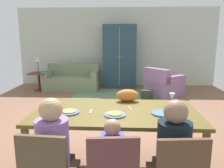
{
  "coord_description": "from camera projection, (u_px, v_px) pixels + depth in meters",
  "views": [
    {
      "loc": [
        0.27,
        -3.97,
        1.61
      ],
      "look_at": [
        0.07,
        -0.17,
        0.85
      ],
      "focal_mm": 35.58,
      "sensor_mm": 36.0,
      "label": 1
    }
  ],
  "objects": [
    {
      "name": "person_child",
      "position": [
        112.0,
        168.0,
        2.07
      ],
      "size": [
        0.22,
        0.3,
        0.92
      ],
      "color": "#3D3C46",
      "rests_on": "ground_plane"
    },
    {
      "name": "knife",
      "position": [
        130.0,
        108.0,
        2.8
      ],
      "size": [
        0.05,
        0.17,
        0.01
      ],
      "primitive_type": "cube",
      "rotation": [
        0.0,
        0.0,
        0.22
      ],
      "color": "silver",
      "rests_on": "dining_table"
    },
    {
      "name": "pizza_near_child",
      "position": [
        115.0,
        113.0,
        2.53
      ],
      "size": [
        0.17,
        0.17,
        0.01
      ],
      "primitive_type": "cylinder",
      "color": "gold",
      "rests_on": "plate_near_child"
    },
    {
      "name": "ground_plane",
      "position": [
        111.0,
        115.0,
        4.87
      ],
      "size": [
        6.92,
        6.54,
        0.02
      ],
      "primitive_type": "cube",
      "color": "brown"
    },
    {
      "name": "area_rug",
      "position": [
        118.0,
        96.0,
        6.41
      ],
      "size": [
        2.6,
        1.8,
        0.01
      ],
      "primitive_type": "cube",
      "color": "slate",
      "rests_on": "ground_plane"
    },
    {
      "name": "book_lower",
      "position": [
        45.0,
        72.0,
        7.06
      ],
      "size": [
        0.22,
        0.16,
        0.03
      ],
      "primitive_type": "cube",
      "color": "brown",
      "rests_on": "side_table"
    },
    {
      "name": "plate_near_man",
      "position": [
        69.0,
        112.0,
        2.62
      ],
      "size": [
        0.25,
        0.25,
        0.02
      ],
      "primitive_type": "cylinder",
      "color": "teal",
      "rests_on": "dining_table"
    },
    {
      "name": "pizza_near_man",
      "position": [
        69.0,
        111.0,
        2.62
      ],
      "size": [
        0.17,
        0.17,
        0.01
      ],
      "primitive_type": "cylinder",
      "color": "#DE9249",
      "rests_on": "plate_near_man"
    },
    {
      "name": "couch",
      "position": [
        72.0,
        80.0,
        7.27
      ],
      "size": [
        1.72,
        0.86,
        0.82
      ],
      "color": "slate",
      "rests_on": "ground_plane"
    },
    {
      "name": "armoire",
      "position": [
        120.0,
        56.0,
        7.53
      ],
      "size": [
        1.1,
        0.59,
        2.1
      ],
      "color": "#243F4E",
      "rests_on": "ground_plane"
    },
    {
      "name": "handbag",
      "position": [
        147.0,
        95.0,
        6.05
      ],
      "size": [
        0.32,
        0.16,
        0.26
      ],
      "primitive_type": "cube",
      "color": "#292A21",
      "rests_on": "ground_plane"
    },
    {
      "name": "person_woman",
      "position": [
        172.0,
        162.0,
        2.03
      ],
      "size": [
        0.3,
        0.41,
        1.11
      ],
      "color": "#323E54",
      "rests_on": "ground_plane"
    },
    {
      "name": "plate_near_woman",
      "position": [
        162.0,
        113.0,
        2.58
      ],
      "size": [
        0.25,
        0.25,
        0.02
      ],
      "primitive_type": "cylinder",
      "color": "teal",
      "rests_on": "dining_table"
    },
    {
      "name": "person_man",
      "position": [
        55.0,
        158.0,
        2.09
      ],
      "size": [
        0.3,
        0.41,
        1.11
      ],
      "color": "#303148",
      "rests_on": "ground_plane"
    },
    {
      "name": "table_lamp",
      "position": [
        38.0,
        59.0,
        6.94
      ],
      "size": [
        0.26,
        0.26,
        0.54
      ],
      "color": "#494838",
      "rests_on": "side_table"
    },
    {
      "name": "back_wall",
      "position": [
        116.0,
        47.0,
        7.86
      ],
      "size": [
        6.92,
        0.1,
        2.7
      ],
      "primitive_type": "cube",
      "color": "beige",
      "rests_on": "ground_plane"
    },
    {
      "name": "book_upper",
      "position": [
        44.0,
        72.0,
        6.95
      ],
      "size": [
        0.22,
        0.16,
        0.03
      ],
      "primitive_type": "cube",
      "color": "#2C597D",
      "rests_on": "book_lower"
    },
    {
      "name": "plate_near_child",
      "position": [
        115.0,
        115.0,
        2.53
      ],
      "size": [
        0.25,
        0.25,
        0.02
      ],
      "primitive_type": "cylinder",
      "color": "#5477A6",
      "rests_on": "dining_table"
    },
    {
      "name": "armchair",
      "position": [
        163.0,
        85.0,
        6.45
      ],
      "size": [
        1.2,
        1.2,
        0.82
      ],
      "color": "gray",
      "rests_on": "ground_plane"
    },
    {
      "name": "wine_glass",
      "position": [
        172.0,
        97.0,
        2.83
      ],
      "size": [
        0.07,
        0.07,
        0.19
      ],
      "color": "silver",
      "rests_on": "dining_table"
    },
    {
      "name": "cat",
      "position": [
        127.0,
        95.0,
        3.11
      ],
      "size": [
        0.33,
        0.19,
        0.17
      ],
      "primitive_type": "ellipsoid",
      "rotation": [
        0.0,
        0.0,
        0.09
      ],
      "color": "orange",
      "rests_on": "dining_table"
    },
    {
      "name": "fork",
      "position": [
        91.0,
        111.0,
        2.68
      ],
      "size": [
        0.02,
        0.15,
        0.01
      ],
      "primitive_type": "cube",
      "rotation": [
        0.0,
        0.0,
        0.02
      ],
      "color": "silver",
      "rests_on": "dining_table"
    },
    {
      "name": "side_table",
      "position": [
        39.0,
        79.0,
        7.06
      ],
      "size": [
        0.56,
        0.56,
        0.58
      ],
      "color": "brown",
      "rests_on": "ground_plane"
    },
    {
      "name": "dining_table",
      "position": [
        116.0,
        115.0,
        2.72
      ],
      "size": [
        1.99,
        1.06,
        0.76
      ],
      "color": "brown",
      "rests_on": "ground_plane"
    }
  ]
}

